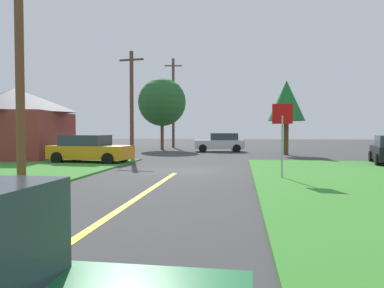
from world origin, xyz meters
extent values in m
plane|color=#3D3D3D|center=(0.00, 0.00, 0.00)|extent=(120.00, 120.00, 0.00)
cube|color=yellow|center=(0.00, -8.00, 0.01)|extent=(0.20, 14.00, 0.01)
cylinder|color=#9EA0A8|center=(4.46, -2.47, 1.23)|extent=(0.07, 0.07, 2.46)
cube|color=red|center=(4.46, -2.47, 2.54)|extent=(0.77, 0.15, 0.77)
cube|color=orange|center=(-5.66, 3.35, 0.64)|extent=(4.79, 2.52, 0.76)
cube|color=#2D3842|center=(-6.00, 3.39, 1.32)|extent=(2.71, 2.04, 0.60)
cylinder|color=black|center=(-3.99, 4.12, 0.34)|extent=(0.70, 0.30, 0.68)
cylinder|color=black|center=(-4.23, 2.19, 0.34)|extent=(0.70, 0.30, 0.68)
cylinder|color=black|center=(-7.09, 4.50, 0.34)|extent=(0.70, 0.30, 0.68)
cylinder|color=black|center=(-7.32, 2.57, 0.34)|extent=(0.70, 0.30, 0.68)
cube|color=silver|center=(0.99, 15.64, 0.64)|extent=(4.46, 2.38, 0.76)
cube|color=#2D3842|center=(1.40, 15.70, 1.32)|extent=(2.53, 1.92, 0.60)
cylinder|color=black|center=(-0.33, 14.56, 0.34)|extent=(0.70, 0.30, 0.68)
cylinder|color=black|center=(-0.56, 16.36, 0.34)|extent=(0.70, 0.30, 0.68)
cylinder|color=black|center=(2.54, 14.92, 0.34)|extent=(0.70, 0.30, 0.68)
cylinder|color=black|center=(2.31, 16.73, 0.34)|extent=(0.70, 0.30, 0.68)
cylinder|color=black|center=(10.46, 5.87, 0.34)|extent=(0.35, 0.71, 0.68)
cylinder|color=black|center=(9.95, 3.29, 0.34)|extent=(0.35, 0.71, 0.68)
cylinder|color=brown|center=(-4.42, -5.56, 3.81)|extent=(0.29, 0.29, 7.62)
cylinder|color=brown|center=(-4.69, 8.29, 3.69)|extent=(0.27, 0.27, 7.38)
cube|color=brown|center=(-4.69, 8.29, 6.79)|extent=(1.80, 0.41, 0.12)
cylinder|color=brown|center=(-4.25, 22.14, 4.71)|extent=(0.28, 0.28, 9.43)
cube|color=brown|center=(-4.25, 22.14, 8.68)|extent=(1.80, 0.37, 0.12)
cylinder|color=brown|center=(-4.66, 18.36, 1.37)|extent=(0.31, 0.31, 2.74)
sphere|color=#245D2A|center=(-4.66, 18.36, 4.58)|extent=(4.60, 4.60, 4.60)
cylinder|color=brown|center=(6.31, 12.05, 1.30)|extent=(0.37, 0.37, 2.60)
cone|color=#1B6B2B|center=(6.31, 12.05, 4.13)|extent=(2.79, 2.79, 3.07)
cube|color=maroon|center=(-12.31, 6.46, 1.56)|extent=(7.08, 8.19, 3.11)
pyramid|color=#3F3F44|center=(-12.31, 6.46, 3.92)|extent=(7.08, 8.19, 1.62)
camera|label=1|loc=(2.88, -17.29, 1.93)|focal=35.23mm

